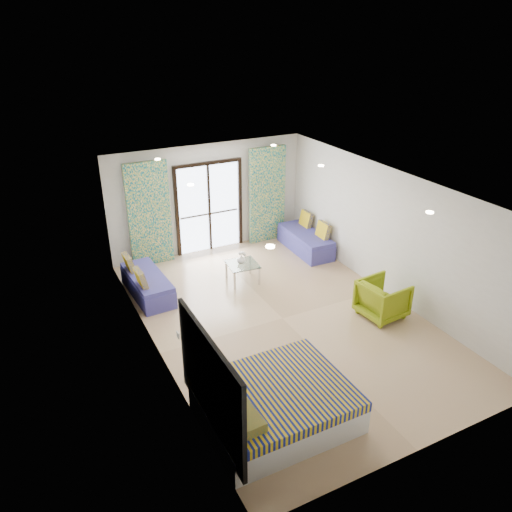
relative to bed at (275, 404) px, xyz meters
name	(u,v)px	position (x,y,z in m)	size (l,w,h in m)	color
floor	(282,318)	(1.48, 2.34, -0.30)	(5.00, 7.50, 0.01)	tan
ceiling	(286,187)	(1.48, 2.34, 2.40)	(5.00, 7.50, 0.01)	silver
wall_back	(208,198)	(1.48, 6.09, 1.05)	(5.00, 0.01, 2.70)	silver
wall_front	(433,372)	(1.48, -1.41, 1.05)	(5.00, 0.01, 2.70)	silver
wall_left	(153,287)	(-1.02, 2.34, 1.05)	(0.01, 7.50, 2.70)	silver
wall_right	(389,233)	(3.98, 2.34, 1.05)	(0.01, 7.50, 2.70)	silver
balcony_door	(209,202)	(1.48, 6.06, 0.95)	(1.76, 0.08, 2.28)	black
balcony_rail	(209,214)	(1.48, 6.07, 0.65)	(1.52, 0.03, 0.04)	#595451
curtain_left	(149,215)	(-0.07, 5.91, 0.95)	(1.00, 0.10, 2.50)	beige
curtain_right	(267,195)	(3.03, 5.91, 0.95)	(1.00, 0.10, 2.50)	beige
downlight_a	(270,246)	(0.08, 0.34, 2.37)	(0.12, 0.12, 0.02)	#FFE0B2
downlight_b	(430,212)	(2.88, 0.34, 2.37)	(0.12, 0.12, 0.02)	#FFE0B2
downlight_c	(191,185)	(0.08, 3.34, 2.37)	(0.12, 0.12, 0.02)	#FFE0B2
downlight_d	(321,166)	(2.88, 3.34, 2.37)	(0.12, 0.12, 0.02)	#FFE0B2
downlight_e	(158,159)	(0.08, 5.34, 2.37)	(0.12, 0.12, 0.02)	#FFE0B2
downlight_f	(273,145)	(2.88, 5.34, 2.37)	(0.12, 0.12, 0.02)	#FFE0B2
headboard	(210,384)	(-0.98, 0.00, 0.75)	(0.06, 2.10, 1.50)	black
switch_plate	(178,335)	(-0.99, 1.25, 0.75)	(0.02, 0.10, 0.10)	silver
bed	(275,404)	(0.00, 0.00, 0.00)	(2.10, 1.71, 0.72)	silver
daybed_left	(147,284)	(-0.64, 4.47, -0.04)	(0.75, 1.74, 0.85)	#403D91
daybed_right	(306,240)	(3.59, 4.86, -0.03)	(0.75, 1.79, 0.87)	#403D91
coffee_table	(242,266)	(1.44, 4.09, 0.09)	(0.72, 0.72, 0.76)	silver
vase	(241,259)	(1.43, 4.13, 0.23)	(0.19, 0.20, 0.19)	white
armchair	(383,297)	(3.28, 1.55, 0.12)	(0.81, 0.76, 0.84)	#859A13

